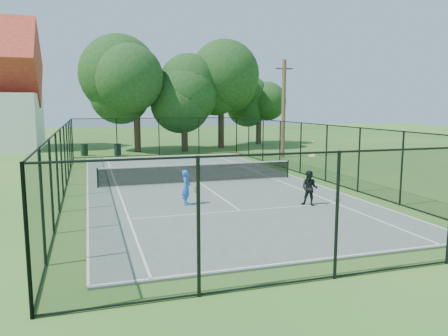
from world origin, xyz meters
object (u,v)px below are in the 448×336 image
object	(u,v)px
trash_bin_right	(118,149)
player_black	(310,188)
tennis_net	(199,172)
player_blue	(186,187)
utility_pole	(284,108)
trash_bin_left	(84,150)

from	to	relation	value
trash_bin_right	player_black	bearing A→B (deg)	-73.48
tennis_net	player_black	size ratio (longest dim) A/B	3.98
player_blue	trash_bin_right	bearing A→B (deg)	94.43
utility_pole	player_blue	distance (m)	17.63
trash_bin_right	tennis_net	bearing A→B (deg)	-77.31
tennis_net	player_black	xyz separation A→B (m)	(2.90, -6.38, 0.18)
tennis_net	trash_bin_left	distance (m)	15.71
trash_bin_left	trash_bin_right	size ratio (longest dim) A/B	1.00
player_blue	player_black	xyz separation A→B (m)	(4.60, -1.60, 0.00)
trash_bin_left	player_blue	distance (m)	19.83
tennis_net	trash_bin_left	bearing A→B (deg)	111.23
utility_pole	player_black	world-z (taller)	utility_pole
trash_bin_right	utility_pole	size ratio (longest dim) A/B	0.13
trash_bin_left	player_black	xyz separation A→B (m)	(8.59, -21.02, 0.28)
tennis_net	trash_bin_left	world-z (taller)	tennis_net
trash_bin_left	utility_pole	xyz separation A→B (m)	(14.57, -5.65, 3.26)
trash_bin_left	utility_pole	world-z (taller)	utility_pole
tennis_net	player_blue	world-z (taller)	player_blue
trash_bin_left	trash_bin_right	world-z (taller)	same
player_blue	player_black	distance (m)	4.87
player_blue	player_black	bearing A→B (deg)	-19.14
tennis_net	player_blue	xyz separation A→B (m)	(-1.70, -4.78, 0.18)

